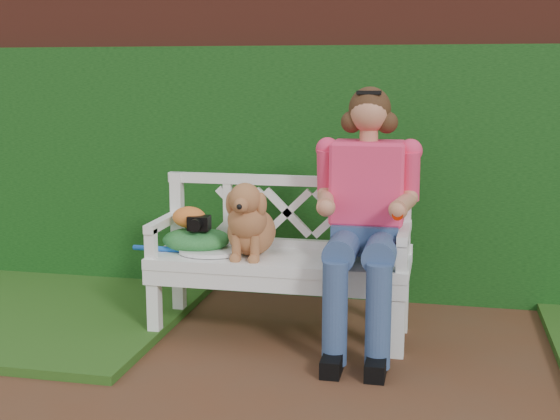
# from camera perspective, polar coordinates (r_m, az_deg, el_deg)

# --- Properties ---
(ground) EXTENTS (60.00, 60.00, 0.00)m
(ground) POSITION_cam_1_polar(r_m,az_deg,el_deg) (3.69, 4.21, -14.10)
(ground) COLOR #532D1B
(brick_wall) EXTENTS (10.00, 0.30, 2.20)m
(brick_wall) POSITION_cam_1_polar(r_m,az_deg,el_deg) (5.26, 7.30, 5.71)
(brick_wall) COLOR maroon
(brick_wall) RESTS_ON ground
(ivy_hedge) EXTENTS (10.00, 0.18, 1.70)m
(ivy_hedge) POSITION_cam_1_polar(r_m,az_deg,el_deg) (5.07, 7.01, 2.69)
(ivy_hedge) COLOR #20591B
(ivy_hedge) RESTS_ON ground
(garden_bench) EXTENTS (1.65, 0.81, 0.48)m
(garden_bench) POSITION_cam_1_polar(r_m,az_deg,el_deg) (4.41, 0.00, -6.53)
(garden_bench) COLOR white
(garden_bench) RESTS_ON ground
(seated_woman) EXTENTS (0.87, 0.99, 1.45)m
(seated_woman) POSITION_cam_1_polar(r_m,az_deg,el_deg) (4.20, 6.58, -0.64)
(seated_woman) COLOR #D1395E
(seated_woman) RESTS_ON ground
(dog) EXTENTS (0.41, 0.48, 0.45)m
(dog) POSITION_cam_1_polar(r_m,az_deg,el_deg) (4.29, -2.29, -0.62)
(dog) COLOR brown
(dog) RESTS_ON garden_bench
(tennis_racket) EXTENTS (0.68, 0.29, 0.03)m
(tennis_racket) POSITION_cam_1_polar(r_m,az_deg,el_deg) (4.41, -5.85, -3.13)
(tennis_racket) COLOR white
(tennis_racket) RESTS_ON garden_bench
(green_bag) EXTENTS (0.45, 0.37, 0.14)m
(green_bag) POSITION_cam_1_polar(r_m,az_deg,el_deg) (4.48, -6.43, -2.24)
(green_bag) COLOR green
(green_bag) RESTS_ON garden_bench
(camera_item) EXTENTS (0.13, 0.10, 0.08)m
(camera_item) POSITION_cam_1_polar(r_m,az_deg,el_deg) (4.41, -6.18, -0.99)
(camera_item) COLOR black
(camera_item) RESTS_ON green_bag
(baseball_glove) EXTENTS (0.24, 0.20, 0.13)m
(baseball_glove) POSITION_cam_1_polar(r_m,az_deg,el_deg) (4.47, -6.94, -0.55)
(baseball_glove) COLOR orange
(baseball_glove) RESTS_ON green_bag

